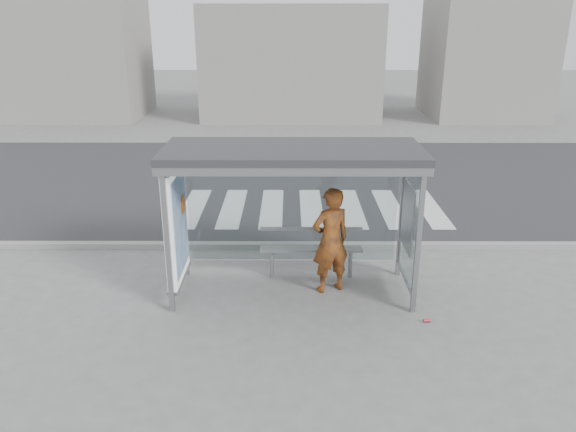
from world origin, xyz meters
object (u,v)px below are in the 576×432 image
at_px(bus_shelter, 270,184).
at_px(soda_can, 427,321).
at_px(person, 331,241).
at_px(bench, 311,249).

height_order(bus_shelter, soda_can, bus_shelter).
height_order(person, soda_can, person).
bearing_deg(person, bus_shelter, -23.00).
bearing_deg(bench, soda_can, -41.98).
distance_m(bus_shelter, soda_can, 3.38).
relative_size(bus_shelter, soda_can, 39.91).
distance_m(bus_shelter, bench, 1.67).
height_order(person, bench, person).
bearing_deg(bus_shelter, person, 0.28).
height_order(bus_shelter, bench, bus_shelter).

